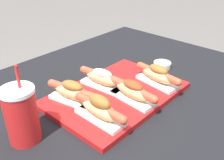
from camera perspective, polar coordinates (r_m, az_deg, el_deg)
serving_tray at (r=0.90m, az=0.94°, el=-3.14°), size 0.46×0.31×0.02m
hot_dog_0 at (r=0.75m, az=-2.68°, el=-6.31°), size 0.06×0.20×0.08m
hot_dog_1 at (r=0.84m, az=4.52°, el=-2.41°), size 0.07×0.20×0.07m
hot_dog_2 at (r=0.95m, az=9.94°, el=1.05°), size 0.08×0.20×0.07m
hot_dog_3 at (r=0.84m, az=-8.57°, el=-2.60°), size 0.09×0.20×0.07m
hot_dog_4 at (r=0.92m, az=-2.10°, el=0.39°), size 0.07×0.20×0.06m
sauce_bowl at (r=1.12m, az=10.87°, el=3.31°), size 0.07×0.07×0.02m
drink_cup at (r=0.72m, az=-19.12°, el=-7.20°), size 0.09×0.09×0.22m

